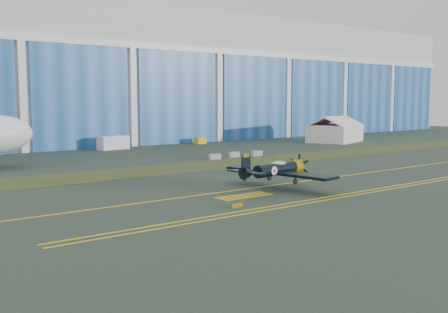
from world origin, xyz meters
TOP-DOWN VIEW (x-y plane):
  - ground at (0.00, 0.00)m, footprint 260.00×260.00m
  - grass_median at (0.00, 14.00)m, footprint 260.00×10.00m
  - hangar at (0.00, 71.79)m, footprint 220.00×45.70m
  - taxiway_centreline at (0.00, -5.00)m, footprint 200.00×0.20m
  - edge_line_near at (0.00, -14.50)m, footprint 80.00×0.20m
  - edge_line_far at (0.00, -13.50)m, footprint 80.00×0.20m
  - hold_short_ladder at (-18.00, -8.10)m, footprint 6.00×2.40m
  - guard_board_left at (-22.00, -12.00)m, footprint 1.20×0.15m
  - warbird at (-12.93, -7.25)m, footprint 12.75×14.70m
  - tent at (41.73, 31.55)m, footprint 14.98×12.84m
  - shipping_container at (-6.35, 45.55)m, footprint 6.34×3.33m
  - tug at (14.48, 46.05)m, footprint 2.53×1.72m
  - barrier_a at (-1.13, 19.54)m, footprint 2.07×0.91m
  - barrier_b at (3.40, 20.32)m, footprint 2.00×0.61m
  - barrier_c at (7.72, 19.46)m, footprint 2.02×0.67m

SIDE VIEW (x-z plane):
  - ground at x=0.00m, z-range 0.00..0.00m
  - taxiway_centreline at x=0.00m, z-range 0.00..0.02m
  - edge_line_near at x=0.00m, z-range 0.00..0.02m
  - edge_line_far at x=0.00m, z-range 0.00..0.02m
  - hold_short_ladder at x=-18.00m, z-range 0.00..0.02m
  - grass_median at x=0.00m, z-range 0.01..0.03m
  - guard_board_left at x=-22.00m, z-range 0.00..0.35m
  - barrier_a at x=-1.13m, z-range 0.00..0.90m
  - barrier_b at x=3.40m, z-range 0.00..0.90m
  - barrier_c at x=7.72m, z-range 0.00..0.90m
  - tug at x=14.48m, z-range 0.00..1.40m
  - shipping_container at x=-6.35m, z-range 0.00..2.62m
  - warbird at x=-12.93m, z-range 0.20..4.15m
  - tent at x=41.73m, z-range 0.00..5.90m
  - hangar at x=0.00m, z-range -0.04..29.96m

